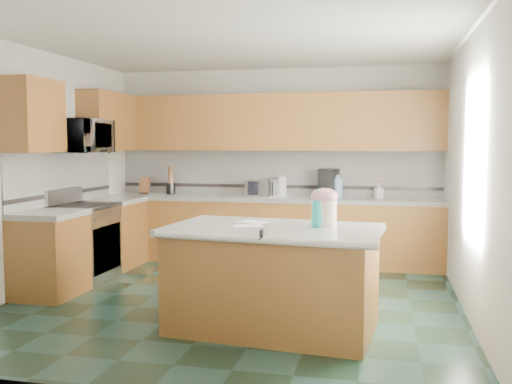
% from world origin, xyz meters
% --- Properties ---
extents(floor, '(4.60, 4.60, 0.00)m').
position_xyz_m(floor, '(0.00, 0.00, 0.00)').
color(floor, black).
rests_on(floor, ground).
extents(ceiling, '(4.60, 4.60, 0.00)m').
position_xyz_m(ceiling, '(0.00, 0.00, 2.70)').
color(ceiling, white).
rests_on(ceiling, ground).
extents(wall_back, '(4.60, 0.04, 2.70)m').
position_xyz_m(wall_back, '(0.00, 2.32, 1.35)').
color(wall_back, silver).
rests_on(wall_back, ground).
extents(wall_front, '(4.60, 0.04, 2.70)m').
position_xyz_m(wall_front, '(0.00, -2.32, 1.35)').
color(wall_front, silver).
rests_on(wall_front, ground).
extents(wall_left, '(0.04, 4.60, 2.70)m').
position_xyz_m(wall_left, '(-2.32, 0.00, 1.35)').
color(wall_left, silver).
rests_on(wall_left, ground).
extents(wall_right, '(0.04, 4.60, 2.70)m').
position_xyz_m(wall_right, '(2.32, 0.00, 1.35)').
color(wall_right, silver).
rests_on(wall_right, ground).
extents(back_base_cab, '(4.60, 0.60, 0.86)m').
position_xyz_m(back_base_cab, '(0.00, 2.00, 0.43)').
color(back_base_cab, '#543113').
rests_on(back_base_cab, ground).
extents(back_countertop, '(4.60, 0.64, 0.06)m').
position_xyz_m(back_countertop, '(0.00, 2.00, 0.89)').
color(back_countertop, white).
rests_on(back_countertop, back_base_cab).
extents(back_upper_cab, '(4.60, 0.33, 0.78)m').
position_xyz_m(back_upper_cab, '(0.00, 2.13, 1.94)').
color(back_upper_cab, '#543113').
rests_on(back_upper_cab, wall_back).
extents(back_backsplash, '(4.60, 0.02, 0.63)m').
position_xyz_m(back_backsplash, '(0.00, 2.29, 1.24)').
color(back_backsplash, silver).
rests_on(back_backsplash, back_countertop).
extents(back_accent_band, '(4.60, 0.01, 0.05)m').
position_xyz_m(back_accent_band, '(0.00, 2.28, 1.04)').
color(back_accent_band, black).
rests_on(back_accent_band, back_countertop).
extents(left_base_cab_rear, '(0.60, 0.82, 0.86)m').
position_xyz_m(left_base_cab_rear, '(-2.00, 1.29, 0.43)').
color(left_base_cab_rear, '#543113').
rests_on(left_base_cab_rear, ground).
extents(left_counter_rear, '(0.64, 0.82, 0.06)m').
position_xyz_m(left_counter_rear, '(-2.00, 1.29, 0.89)').
color(left_counter_rear, white).
rests_on(left_counter_rear, left_base_cab_rear).
extents(left_base_cab_front, '(0.60, 0.72, 0.86)m').
position_xyz_m(left_base_cab_front, '(-2.00, -0.24, 0.43)').
color(left_base_cab_front, '#543113').
rests_on(left_base_cab_front, ground).
extents(left_counter_front, '(0.64, 0.72, 0.06)m').
position_xyz_m(left_counter_front, '(-2.00, -0.24, 0.89)').
color(left_counter_front, white).
rests_on(left_counter_front, left_base_cab_front).
extents(left_backsplash, '(0.02, 2.30, 0.63)m').
position_xyz_m(left_backsplash, '(-2.29, 0.55, 1.24)').
color(left_backsplash, silver).
rests_on(left_backsplash, wall_left).
extents(left_accent_band, '(0.01, 2.30, 0.05)m').
position_xyz_m(left_accent_band, '(-2.28, 0.55, 1.04)').
color(left_accent_band, black).
rests_on(left_accent_band, wall_left).
extents(left_upper_cab_rear, '(0.33, 1.09, 0.78)m').
position_xyz_m(left_upper_cab_rear, '(-2.13, 1.42, 1.94)').
color(left_upper_cab_rear, '#543113').
rests_on(left_upper_cab_rear, wall_left).
extents(left_upper_cab_front, '(0.33, 0.72, 0.78)m').
position_xyz_m(left_upper_cab_front, '(-2.13, -0.24, 1.94)').
color(left_upper_cab_front, '#543113').
rests_on(left_upper_cab_front, wall_left).
extents(range_body, '(0.60, 0.76, 0.88)m').
position_xyz_m(range_body, '(-2.00, 0.50, 0.44)').
color(range_body, '#B7B7BC').
rests_on(range_body, ground).
extents(range_oven_door, '(0.02, 0.68, 0.55)m').
position_xyz_m(range_oven_door, '(-1.71, 0.50, 0.40)').
color(range_oven_door, black).
rests_on(range_oven_door, range_body).
extents(range_cooktop, '(0.62, 0.78, 0.04)m').
position_xyz_m(range_cooktop, '(-2.00, 0.50, 0.90)').
color(range_cooktop, black).
rests_on(range_cooktop, range_body).
extents(range_handle, '(0.02, 0.66, 0.02)m').
position_xyz_m(range_handle, '(-1.68, 0.50, 0.78)').
color(range_handle, '#B7B7BC').
rests_on(range_handle, range_body).
extents(range_backguard, '(0.06, 0.76, 0.18)m').
position_xyz_m(range_backguard, '(-2.26, 0.50, 1.02)').
color(range_backguard, '#B7B7BC').
rests_on(range_backguard, range_body).
extents(microwave, '(0.50, 0.73, 0.41)m').
position_xyz_m(microwave, '(-2.00, 0.50, 1.73)').
color(microwave, '#B7B7BC').
rests_on(microwave, wall_left).
extents(island_base, '(1.82, 1.16, 0.86)m').
position_xyz_m(island_base, '(0.56, -0.83, 0.43)').
color(island_base, '#543113').
rests_on(island_base, ground).
extents(island_top, '(1.93, 1.27, 0.06)m').
position_xyz_m(island_top, '(0.56, -0.83, 0.89)').
color(island_top, white).
rests_on(island_top, island_base).
extents(island_bullnose, '(1.82, 0.25, 0.06)m').
position_xyz_m(island_bullnose, '(0.56, -1.37, 0.89)').
color(island_bullnose, white).
rests_on(island_bullnose, island_base).
extents(treat_jar, '(0.26, 0.26, 0.23)m').
position_xyz_m(treat_jar, '(1.00, -0.72, 1.03)').
color(treat_jar, white).
rests_on(treat_jar, island_top).
extents(treat_jar_lid, '(0.24, 0.24, 0.15)m').
position_xyz_m(treat_jar_lid, '(1.00, -0.72, 1.18)').
color(treat_jar_lid, '#CD8798').
rests_on(treat_jar_lid, treat_jar).
extents(treat_jar_knob, '(0.08, 0.03, 0.03)m').
position_xyz_m(treat_jar_knob, '(1.00, -0.72, 1.23)').
color(treat_jar_knob, tan).
rests_on(treat_jar_knob, treat_jar_lid).
extents(treat_jar_knob_end_l, '(0.04, 0.04, 0.04)m').
position_xyz_m(treat_jar_knob_end_l, '(0.96, -0.72, 1.23)').
color(treat_jar_knob_end_l, tan).
rests_on(treat_jar_knob_end_l, treat_jar_lid).
extents(treat_jar_knob_end_r, '(0.04, 0.04, 0.04)m').
position_xyz_m(treat_jar_knob_end_r, '(1.04, -0.72, 1.23)').
color(treat_jar_knob_end_r, tan).
rests_on(treat_jar_knob_end_r, treat_jar_lid).
extents(soap_bottle_island, '(0.14, 0.14, 0.33)m').
position_xyz_m(soap_bottle_island, '(0.95, -0.78, 1.08)').
color(soap_bottle_island, '#1EA9A8').
rests_on(soap_bottle_island, island_top).
extents(paper_sheet_a, '(0.30, 0.27, 0.00)m').
position_xyz_m(paper_sheet_a, '(0.34, -0.84, 0.92)').
color(paper_sheet_a, white).
rests_on(paper_sheet_a, island_top).
extents(paper_sheet_b, '(0.31, 0.27, 0.00)m').
position_xyz_m(paper_sheet_b, '(0.34, -0.58, 0.92)').
color(paper_sheet_b, white).
rests_on(paper_sheet_b, island_top).
extents(clamp_body, '(0.03, 0.09, 0.08)m').
position_xyz_m(clamp_body, '(0.58, -1.35, 0.93)').
color(clamp_body, black).
rests_on(clamp_body, island_top).
extents(clamp_handle, '(0.01, 0.06, 0.01)m').
position_xyz_m(clamp_handle, '(0.58, -1.41, 0.91)').
color(clamp_handle, black).
rests_on(clamp_handle, island_top).
extents(knife_block, '(0.15, 0.19, 0.26)m').
position_xyz_m(knife_block, '(-1.89, 2.05, 1.04)').
color(knife_block, '#472814').
rests_on(knife_block, back_countertop).
extents(utensil_crock, '(0.13, 0.13, 0.16)m').
position_xyz_m(utensil_crock, '(-1.50, 2.08, 1.00)').
color(utensil_crock, black).
rests_on(utensil_crock, back_countertop).
extents(utensil_bundle, '(0.08, 0.08, 0.24)m').
position_xyz_m(utensil_bundle, '(-1.50, 2.08, 1.20)').
color(utensil_bundle, '#472814').
rests_on(utensil_bundle, utensil_crock).
extents(toaster_oven, '(0.47, 0.39, 0.23)m').
position_xyz_m(toaster_oven, '(-0.14, 2.05, 1.03)').
color(toaster_oven, '#B7B7BC').
rests_on(toaster_oven, back_countertop).
extents(toaster_oven_door, '(0.36, 0.01, 0.19)m').
position_xyz_m(toaster_oven_door, '(-0.14, 1.92, 1.03)').
color(toaster_oven_door, black).
rests_on(toaster_oven_door, toaster_oven).
extents(paper_towel, '(0.12, 0.12, 0.27)m').
position_xyz_m(paper_towel, '(0.13, 2.10, 1.06)').
color(paper_towel, white).
rests_on(paper_towel, back_countertop).
extents(paper_towel_base, '(0.18, 0.18, 0.01)m').
position_xyz_m(paper_towel_base, '(0.13, 2.10, 0.93)').
color(paper_towel_base, '#B7B7BC').
rests_on(paper_towel_base, back_countertop).
extents(water_jug, '(0.16, 0.16, 0.27)m').
position_xyz_m(water_jug, '(0.89, 2.06, 1.05)').
color(water_jug, '#668FB6').
rests_on(water_jug, back_countertop).
extents(water_jug_neck, '(0.08, 0.08, 0.04)m').
position_xyz_m(water_jug_neck, '(0.89, 2.06, 1.21)').
color(water_jug_neck, '#668FB6').
rests_on(water_jug_neck, water_jug).
extents(coffee_maker, '(0.28, 0.30, 0.39)m').
position_xyz_m(coffee_maker, '(0.78, 2.08, 1.11)').
color(coffee_maker, black).
rests_on(coffee_maker, back_countertop).
extents(coffee_carafe, '(0.16, 0.16, 0.16)m').
position_xyz_m(coffee_carafe, '(0.78, 2.02, 1.00)').
color(coffee_carafe, black).
rests_on(coffee_carafe, back_countertop).
extents(soap_bottle_back, '(0.12, 0.13, 0.21)m').
position_xyz_m(soap_bottle_back, '(1.45, 2.05, 1.02)').
color(soap_bottle_back, white).
rests_on(soap_bottle_back, back_countertop).
extents(soap_back_cap, '(0.02, 0.02, 0.03)m').
position_xyz_m(soap_back_cap, '(1.45, 2.05, 1.14)').
color(soap_back_cap, red).
rests_on(soap_back_cap, soap_bottle_back).
extents(window_light_proxy, '(0.02, 1.40, 1.10)m').
position_xyz_m(window_light_proxy, '(2.29, -0.20, 1.50)').
color(window_light_proxy, white).
rests_on(window_light_proxy, wall_right).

